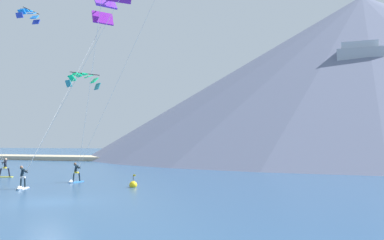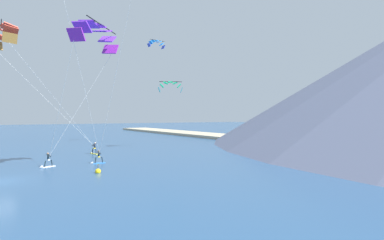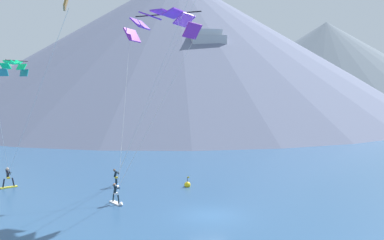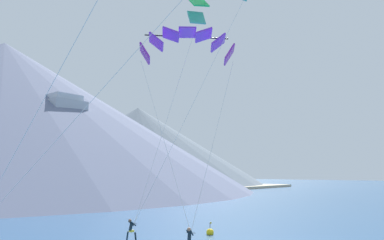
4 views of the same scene
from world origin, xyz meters
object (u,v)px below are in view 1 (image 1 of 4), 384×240
kitesurfer_near_trail (75,177)px  parafoil_kite_distant_high_outer (28,14)px  parafoil_kite_distant_low_drift (83,79)px  race_marker_buoy (133,185)px  kitesurfer_mid_center (22,183)px  kitesurfer_near_lead (3,171)px

kitesurfer_near_trail → parafoil_kite_distant_high_outer: 34.74m
parafoil_kite_distant_low_drift → race_marker_buoy: parafoil_kite_distant_low_drift is taller
kitesurfer_mid_center → kitesurfer_near_trail: bearing=85.7°
kitesurfer_mid_center → parafoil_kite_distant_high_outer: bearing=131.2°
kitesurfer_near_trail → race_marker_buoy: kitesurfer_near_trail is taller
kitesurfer_near_trail → race_marker_buoy: (6.04, -1.57, -0.28)m
kitesurfer_near_trail → parafoil_kite_distant_high_outer: parafoil_kite_distant_high_outer is taller
kitesurfer_mid_center → race_marker_buoy: bearing=30.5°
parafoil_kite_distant_high_outer → parafoil_kite_distant_low_drift: parafoil_kite_distant_high_outer is taller
kitesurfer_near_trail → parafoil_kite_distant_low_drift: 21.30m
parafoil_kite_distant_high_outer → parafoil_kite_distant_low_drift: size_ratio=0.89×
kitesurfer_mid_center → parafoil_kite_distant_low_drift: size_ratio=0.41×
kitesurfer_mid_center → race_marker_buoy: kitesurfer_mid_center is taller
kitesurfer_mid_center → race_marker_buoy: 7.48m
kitesurfer_near_lead → kitesurfer_near_trail: (9.31, -2.11, -0.13)m
kitesurfer_mid_center → kitesurfer_near_lead: bearing=140.0°
kitesurfer_near_lead → kitesurfer_near_trail: kitesurfer_near_lead is taller
parafoil_kite_distant_high_outer → kitesurfer_mid_center: bearing=-48.8°
parafoil_kite_distant_high_outer → race_marker_buoy: (27.19, -19.92, -20.84)m
kitesurfer_near_lead → race_marker_buoy: bearing=-13.5°
kitesurfer_near_trail → kitesurfer_mid_center: kitesurfer_mid_center is taller
parafoil_kite_distant_low_drift → race_marker_buoy: (16.10, -17.11, -10.82)m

